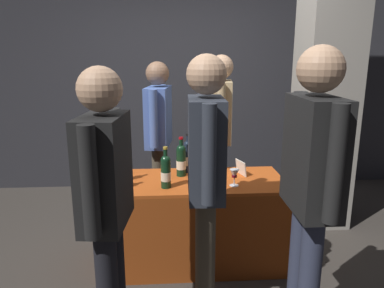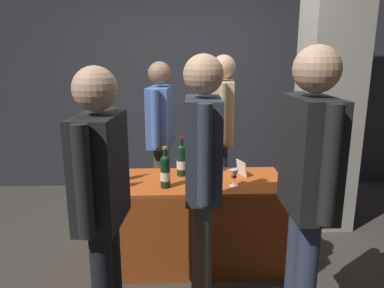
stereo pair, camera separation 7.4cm
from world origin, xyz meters
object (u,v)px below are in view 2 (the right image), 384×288
(wine_glass_near_vendor, at_px, (234,175))
(vendor_presenter, at_px, (223,123))
(featured_wine_bottle, at_px, (109,173))
(tasting_table, at_px, (192,206))
(display_bottle_0, at_px, (188,156))
(taster_foreground_right, at_px, (203,168))
(wine_glass_mid, at_px, (193,168))
(concrete_pillar, at_px, (332,54))
(flower_vase, at_px, (207,158))

(wine_glass_near_vendor, relative_size, vendor_presenter, 0.08)
(featured_wine_bottle, bearing_deg, vendor_presenter, 46.35)
(tasting_table, distance_m, display_bottle_0, 0.43)
(wine_glass_near_vendor, bearing_deg, vendor_presenter, 88.58)
(wine_glass_near_vendor, xyz_separation_m, taster_foreground_right, (-0.28, -0.51, 0.22))
(featured_wine_bottle, bearing_deg, wine_glass_mid, 17.78)
(concrete_pillar, xyz_separation_m, flower_vase, (-1.23, -0.55, -0.86))
(vendor_presenter, bearing_deg, flower_vase, -9.95)
(wine_glass_mid, distance_m, flower_vase, 0.20)
(vendor_presenter, bearing_deg, wine_glass_near_vendor, 6.30)
(concrete_pillar, distance_m, tasting_table, 1.96)
(concrete_pillar, bearing_deg, wine_glass_mid, -152.53)
(featured_wine_bottle, distance_m, wine_glass_mid, 0.66)
(display_bottle_0, bearing_deg, wine_glass_mid, -81.63)
(wine_glass_near_vendor, bearing_deg, flower_vase, 120.93)
(flower_vase, bearing_deg, display_bottle_0, 162.01)
(display_bottle_0, bearing_deg, tasting_table, -83.68)
(concrete_pillar, relative_size, wine_glass_near_vendor, 26.23)
(display_bottle_0, relative_size, wine_glass_near_vendor, 2.60)
(display_bottle_0, xyz_separation_m, taster_foreground_right, (0.06, -0.87, 0.17))
(tasting_table, xyz_separation_m, wine_glass_mid, (0.01, 0.00, 0.33))
(featured_wine_bottle, distance_m, display_bottle_0, 0.73)
(wine_glass_mid, height_order, vendor_presenter, vendor_presenter)
(taster_foreground_right, bearing_deg, featured_wine_bottle, 57.08)
(vendor_presenter, bearing_deg, concrete_pillar, 91.82)
(featured_wine_bottle, relative_size, wine_glass_mid, 2.21)
(wine_glass_mid, xyz_separation_m, taster_foreground_right, (0.03, -0.67, 0.21))
(display_bottle_0, distance_m, wine_glass_mid, 0.21)
(featured_wine_bottle, bearing_deg, concrete_pillar, 24.54)
(tasting_table, relative_size, flower_vase, 4.19)
(featured_wine_bottle, xyz_separation_m, wine_glass_near_vendor, (0.94, 0.05, -0.04))
(flower_vase, bearing_deg, wine_glass_near_vendor, -59.07)
(featured_wine_bottle, height_order, flower_vase, flower_vase)
(featured_wine_bottle, bearing_deg, tasting_table, 17.84)
(concrete_pillar, xyz_separation_m, wine_glass_near_vendor, (-1.04, -0.86, -0.90))
(flower_vase, bearing_deg, taster_foreground_right, -96.39)
(flower_vase, bearing_deg, concrete_pillar, 24.08)
(display_bottle_0, bearing_deg, flower_vase, -17.99)
(tasting_table, xyz_separation_m, wine_glass_near_vendor, (0.32, -0.15, 0.32))
(flower_vase, bearing_deg, featured_wine_bottle, -154.72)
(vendor_presenter, relative_size, taster_foreground_right, 1.00)
(taster_foreground_right, bearing_deg, concrete_pillar, -41.96)
(concrete_pillar, height_order, display_bottle_0, concrete_pillar)
(tasting_table, height_order, taster_foreground_right, taster_foreground_right)
(wine_glass_mid, bearing_deg, display_bottle_0, 98.37)
(concrete_pillar, height_order, vendor_presenter, concrete_pillar)
(wine_glass_mid, bearing_deg, featured_wine_bottle, -162.22)
(wine_glass_mid, xyz_separation_m, flower_vase, (0.13, 0.15, 0.03))
(concrete_pillar, bearing_deg, flower_vase, -155.92)
(display_bottle_0, bearing_deg, taster_foreground_right, -85.84)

